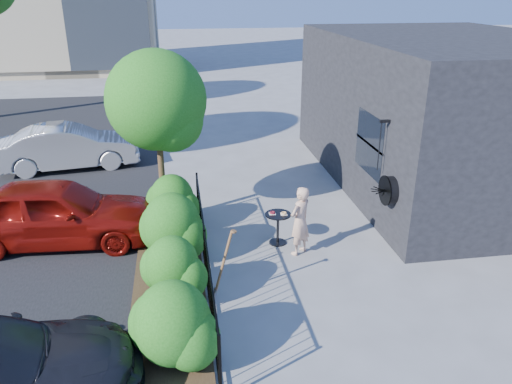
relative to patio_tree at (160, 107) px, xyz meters
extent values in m
plane|color=gray|center=(2.24, -2.76, -2.76)|extent=(120.00, 120.00, 0.00)
cube|color=black|center=(7.74, 1.74, -0.76)|extent=(6.00, 9.00, 4.00)
cube|color=black|center=(4.75, -0.36, -0.96)|extent=(0.04, 1.60, 1.40)
cube|color=black|center=(4.75, -0.36, -0.96)|extent=(0.05, 1.70, 0.06)
cylinder|color=black|center=(4.66, -1.86, -1.51)|extent=(0.18, 0.60, 0.60)
cylinder|color=black|center=(4.56, -1.86, -1.51)|extent=(0.03, 0.64, 0.64)
cube|color=black|center=(4.64, -1.36, -0.16)|extent=(0.25, 0.06, 0.06)
cylinder|color=black|center=(4.56, -1.36, -0.71)|extent=(0.02, 0.02, 1.05)
cylinder|color=black|center=(0.74, -5.76, -2.21)|extent=(0.05, 0.05, 1.10)
cylinder|color=black|center=(0.74, -2.76, -2.21)|extent=(0.05, 0.05, 1.10)
cylinder|color=black|center=(0.74, 0.24, -2.21)|extent=(0.05, 0.05, 1.10)
cube|color=black|center=(0.74, -2.76, -1.70)|extent=(0.03, 6.00, 0.03)
cube|color=black|center=(0.74, -2.76, -2.66)|extent=(0.03, 6.00, 0.03)
cylinder|color=black|center=(0.74, -5.66, -2.21)|extent=(0.02, 0.02, 1.04)
cylinder|color=black|center=(0.74, -5.46, -2.21)|extent=(0.02, 0.02, 1.04)
cylinder|color=black|center=(0.74, -5.26, -2.21)|extent=(0.02, 0.02, 1.04)
cylinder|color=black|center=(0.74, -5.06, -2.21)|extent=(0.02, 0.02, 1.04)
cylinder|color=black|center=(0.74, -4.86, -2.21)|extent=(0.02, 0.02, 1.04)
cylinder|color=black|center=(0.74, -4.66, -2.21)|extent=(0.02, 0.02, 1.04)
cylinder|color=black|center=(0.74, -4.46, -2.21)|extent=(0.02, 0.02, 1.04)
cylinder|color=black|center=(0.74, -4.26, -2.21)|extent=(0.02, 0.02, 1.04)
cylinder|color=black|center=(0.74, -4.06, -2.21)|extent=(0.02, 0.02, 1.04)
cylinder|color=black|center=(0.74, -3.86, -2.21)|extent=(0.02, 0.02, 1.04)
cylinder|color=black|center=(0.74, -3.66, -2.21)|extent=(0.02, 0.02, 1.04)
cylinder|color=black|center=(0.74, -3.46, -2.21)|extent=(0.02, 0.02, 1.04)
cylinder|color=black|center=(0.74, -3.26, -2.21)|extent=(0.02, 0.02, 1.04)
cylinder|color=black|center=(0.74, -3.06, -2.21)|extent=(0.02, 0.02, 1.04)
cylinder|color=black|center=(0.74, -2.86, -2.21)|extent=(0.02, 0.02, 1.04)
cylinder|color=black|center=(0.74, -2.66, -2.21)|extent=(0.02, 0.02, 1.04)
cylinder|color=black|center=(0.74, -2.46, -2.21)|extent=(0.02, 0.02, 1.04)
cylinder|color=black|center=(0.74, -2.26, -2.21)|extent=(0.02, 0.02, 1.04)
cylinder|color=black|center=(0.74, -2.06, -2.21)|extent=(0.02, 0.02, 1.04)
cylinder|color=black|center=(0.74, -1.86, -2.21)|extent=(0.02, 0.02, 1.04)
cylinder|color=black|center=(0.74, -1.66, -2.21)|extent=(0.02, 0.02, 1.04)
cylinder|color=black|center=(0.74, -1.46, -2.21)|extent=(0.02, 0.02, 1.04)
cylinder|color=black|center=(0.74, -1.26, -2.21)|extent=(0.02, 0.02, 1.04)
cylinder|color=black|center=(0.74, -1.06, -2.21)|extent=(0.02, 0.02, 1.04)
cylinder|color=black|center=(0.74, -0.86, -2.21)|extent=(0.02, 0.02, 1.04)
cylinder|color=black|center=(0.74, -0.66, -2.21)|extent=(0.02, 0.02, 1.04)
cylinder|color=black|center=(0.74, -0.46, -2.21)|extent=(0.02, 0.02, 1.04)
cylinder|color=black|center=(0.74, -0.26, -2.21)|extent=(0.02, 0.02, 1.04)
cylinder|color=black|center=(0.74, -0.06, -2.21)|extent=(0.02, 0.02, 1.04)
cylinder|color=black|center=(0.74, 0.14, -2.21)|extent=(0.02, 0.02, 1.04)
cube|color=#382616|center=(0.04, -2.76, -2.72)|extent=(1.30, 6.00, 0.08)
ellipsoid|color=#1E6016|center=(0.14, -4.96, -2.06)|extent=(1.10, 1.10, 1.24)
ellipsoid|color=#1E6016|center=(0.14, -3.36, -2.06)|extent=(1.10, 1.10, 1.24)
ellipsoid|color=#1E6016|center=(0.14, -1.86, -2.06)|extent=(1.10, 1.10, 1.24)
ellipsoid|color=#1E6016|center=(0.14, -0.46, -2.06)|extent=(1.10, 1.10, 1.24)
cylinder|color=#3F2B19|center=(-0.06, 0.04, -1.56)|extent=(0.14, 0.14, 2.40)
sphere|color=#1E6016|center=(-0.06, 0.04, 0.08)|extent=(2.20, 2.20, 2.20)
sphere|color=#1E6016|center=(0.24, -0.16, -0.25)|extent=(1.43, 1.43, 1.43)
cylinder|color=black|center=(2.37, -1.48, -2.08)|extent=(0.56, 0.56, 0.03)
cylinder|color=black|center=(2.37, -1.48, -2.42)|extent=(0.06, 0.06, 0.67)
cylinder|color=black|center=(2.37, -1.48, -2.75)|extent=(0.37, 0.37, 0.03)
cube|color=white|center=(2.25, -1.46, -2.06)|extent=(0.15, 0.15, 0.01)
cube|color=white|center=(2.49, -1.52, -2.06)|extent=(0.15, 0.15, 0.01)
torus|color=#540E21|center=(2.25, -1.46, -2.04)|extent=(0.12, 0.12, 0.04)
torus|color=tan|center=(2.49, -1.52, -2.04)|extent=(0.12, 0.12, 0.04)
imported|color=#D6A68B|center=(2.73, -1.97, -2.02)|extent=(0.65, 0.62, 1.49)
cylinder|color=brown|center=(1.02, -3.38, -2.02)|extent=(0.37, 0.05, 1.23)
cube|color=gray|center=(0.83, -3.38, -2.66)|extent=(0.09, 0.18, 0.26)
cylinder|color=brown|center=(1.21, -3.38, -1.43)|extent=(0.10, 0.10, 0.05)
imported|color=maroon|center=(-2.34, -0.67, -2.05)|extent=(4.28, 1.95, 1.42)
imported|color=#A6A6AB|center=(-2.94, 4.30, -2.10)|extent=(4.21, 1.99, 1.33)
camera|label=1|loc=(0.40, -10.92, 2.44)|focal=35.00mm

